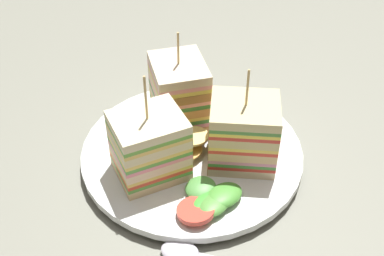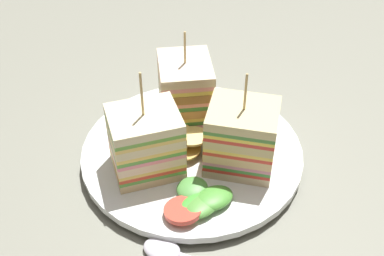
{
  "view_description": "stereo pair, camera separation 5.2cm",
  "coord_description": "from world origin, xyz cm",
  "views": [
    {
      "loc": [
        39.7,
        3.48,
        38.33
      ],
      "look_at": [
        0.0,
        0.0,
        4.49
      ],
      "focal_mm": 46.23,
      "sensor_mm": 36.0,
      "label": 1
    },
    {
      "loc": [
        38.9,
        8.64,
        38.33
      ],
      "look_at": [
        0.0,
        0.0,
        4.49
      ],
      "focal_mm": 46.23,
      "sensor_mm": 36.0,
      "label": 2
    }
  ],
  "objects": [
    {
      "name": "chip_pile",
      "position": [
        0.68,
        -1.55,
        2.82
      ],
      "size": [
        6.14,
        7.19,
        2.75
      ],
      "color": "#DCCC67",
      "rests_on": "plate"
    },
    {
      "name": "sandwich_wedge_1",
      "position": [
        1.04,
        5.35,
        5.11
      ],
      "size": [
        5.98,
        6.96,
        11.36
      ],
      "rotation": [
        0.0,
        0.0,
        11.0
      ],
      "color": "beige",
      "rests_on": "plate"
    },
    {
      "name": "sandwich_wedge_0",
      "position": [
        3.82,
        -3.89,
        5.06
      ],
      "size": [
        8.49,
        8.9,
        11.99
      ],
      "rotation": [
        0.0,
        0.0,
        8.38
      ],
      "color": "beige",
      "rests_on": "plate"
    },
    {
      "name": "ground_plane",
      "position": [
        0.0,
        0.0,
        -0.9
      ],
      "size": [
        110.43,
        85.18,
        1.8
      ],
      "primitive_type": "cube",
      "color": "slate"
    },
    {
      "name": "salad_garnish",
      "position": [
        7.69,
        2.52,
        2.12
      ],
      "size": [
        6.9,
        6.92,
        1.49
      ],
      "color": "#50923B",
      "rests_on": "plate"
    },
    {
      "name": "plate",
      "position": [
        0.0,
        0.0,
        0.9
      ],
      "size": [
        24.19,
        24.19,
        1.49
      ],
      "color": "white",
      "rests_on": "ground_plane"
    },
    {
      "name": "sandwich_wedge_2",
      "position": [
        -5.11,
        -1.9,
        5.3
      ],
      "size": [
        8.43,
        7.69,
        11.42
      ],
      "rotation": [
        0.0,
        0.0,
        12.9
      ],
      "color": "beige",
      "rests_on": "plate"
    }
  ]
}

